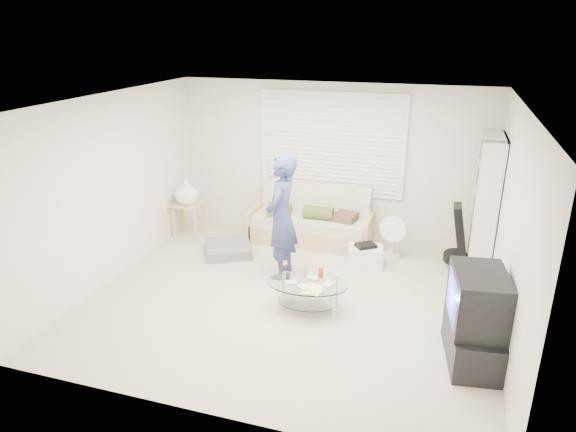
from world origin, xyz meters
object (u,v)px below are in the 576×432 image
(tv_unit, at_px, (475,319))
(coffee_table, at_px, (308,288))
(bookshelf, at_px, (484,204))
(futon_sofa, at_px, (312,223))

(tv_unit, xyz_separation_m, coffee_table, (-1.90, 0.47, -0.19))
(bookshelf, bearing_deg, futon_sofa, 175.87)
(bookshelf, xyz_separation_m, coffee_table, (-2.02, -1.91, -0.67))
(futon_sofa, relative_size, tv_unit, 1.91)
(tv_unit, relative_size, coffee_table, 0.96)
(futon_sofa, bearing_deg, coffee_table, -76.20)
(coffee_table, bearing_deg, tv_unit, -13.85)
(bookshelf, bearing_deg, tv_unit, -93.02)
(bookshelf, distance_m, coffee_table, 2.86)
(coffee_table, bearing_deg, bookshelf, 43.35)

